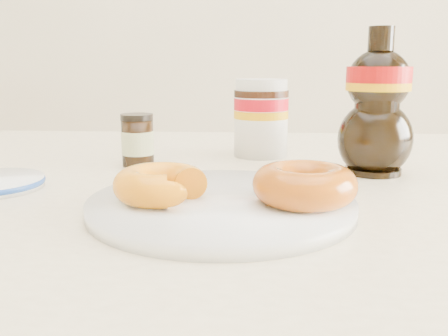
# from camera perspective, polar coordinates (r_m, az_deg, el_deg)

# --- Properties ---
(dining_table) EXTENTS (1.40, 0.90, 0.75)m
(dining_table) POSITION_cam_1_polar(r_m,az_deg,el_deg) (0.68, 2.35, -8.22)
(dining_table) COLOR beige
(dining_table) RESTS_ON ground
(plate) EXTENTS (0.27, 0.27, 0.01)m
(plate) POSITION_cam_1_polar(r_m,az_deg,el_deg) (0.52, -0.33, -4.16)
(plate) COLOR white
(plate) RESTS_ON dining_table
(donut_bitten) EXTENTS (0.11, 0.11, 0.03)m
(donut_bitten) POSITION_cam_1_polar(r_m,az_deg,el_deg) (0.51, -7.27, -1.84)
(donut_bitten) COLOR orange
(donut_bitten) RESTS_ON plate
(donut_whole) EXTENTS (0.13, 0.13, 0.04)m
(donut_whole) POSITION_cam_1_polar(r_m,az_deg,el_deg) (0.50, 9.19, -1.87)
(donut_whole) COLOR #AF590B
(donut_whole) RESTS_ON plate
(nutella_jar) EXTENTS (0.09, 0.09, 0.12)m
(nutella_jar) POSITION_cam_1_polar(r_m,az_deg,el_deg) (0.81, 4.25, 6.07)
(nutella_jar) COLOR white
(nutella_jar) RESTS_ON dining_table
(syrup_bottle) EXTENTS (0.13, 0.12, 0.20)m
(syrup_bottle) POSITION_cam_1_polar(r_m,az_deg,el_deg) (0.71, 17.10, 7.22)
(syrup_bottle) COLOR black
(syrup_bottle) RESTS_ON dining_table
(dark_jar) EXTENTS (0.05, 0.05, 0.08)m
(dark_jar) POSITION_cam_1_polar(r_m,az_deg,el_deg) (0.75, -9.84, 3.10)
(dark_jar) COLOR black
(dark_jar) RESTS_ON dining_table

